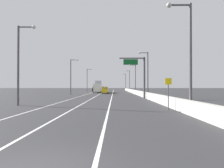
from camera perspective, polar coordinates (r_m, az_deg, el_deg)
name	(u,v)px	position (r m, az deg, el deg)	size (l,w,h in m)	color
ground_plane	(109,92)	(69.08, -1.01, -2.48)	(320.00, 320.00, 0.00)	#2D2D30
lane_stripe_left	(90,93)	(60.53, -6.48, -2.74)	(0.16, 130.00, 0.00)	silver
lane_stripe_center	(101,93)	(60.19, -3.17, -2.76)	(0.16, 130.00, 0.00)	silver
lane_stripe_right	(113,93)	(60.06, 0.17, -2.76)	(0.16, 130.00, 0.00)	silver
jersey_barrier_right	(141,94)	(45.45, 8.31, -2.75)	(0.60, 120.00, 1.10)	#B2ADA3
overhead_sign_gantry	(140,72)	(35.76, 8.21, 3.36)	(4.68, 0.36, 7.50)	#47474C
speed_advisory_sign	(168,91)	(19.30, 16.06, -2.04)	(0.60, 0.11, 3.00)	#4C4C51
lamp_post_right_near	(187,49)	(17.98, 21.05, 9.56)	(2.14, 0.44, 9.35)	#4C4C51
lamp_post_right_second	(146,71)	(41.08, 9.99, 3.81)	(2.14, 0.44, 9.35)	#4C4C51
lamp_post_right_third	(135,76)	(64.68, 6.59, 2.19)	(2.14, 0.44, 9.35)	#4C4C51
lamp_post_right_fourth	(129,79)	(88.39, 4.94, 1.44)	(2.14, 0.44, 9.35)	#4C4C51
lamp_post_right_fifth	(125,81)	(112.14, 3.84, 1.00)	(2.14, 0.44, 9.35)	#4C4C51
lamp_post_left_near	(21,59)	(25.28, -25.06, 6.63)	(2.14, 0.44, 9.35)	#4C4C51
lamp_post_left_mid	(72,74)	(52.49, -11.63, 2.85)	(2.14, 0.44, 9.35)	#4C4C51
lamp_post_left_far	(88,78)	(80.59, -7.06, 1.64)	(2.14, 0.44, 9.35)	#4C4C51
car_black_0	(95,89)	(83.92, -5.08, -1.49)	(1.90, 4.04, 1.96)	black
car_yellow_1	(105,90)	(58.16, -2.02, -1.83)	(1.93, 4.20, 2.04)	gold
car_blue_2	(102,89)	(94.90, -2.81, -1.37)	(1.93, 4.50, 2.02)	#1E389E
box_truck	(98,87)	(67.82, -4.13, -0.90)	(2.69, 10.03, 4.18)	silver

